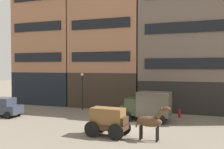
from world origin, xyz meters
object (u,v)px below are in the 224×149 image
at_px(delivery_truck_near, 148,105).
at_px(streetlamp_curbside, 82,86).
at_px(cargo_wagon, 108,120).
at_px(sedan_dark, 3,107).
at_px(fire_hydrant_curbside, 179,113).
at_px(draft_horse, 151,121).

distance_m(delivery_truck_near, streetlamp_curbside, 8.86).
distance_m(cargo_wagon, sedan_dark, 12.45).
distance_m(cargo_wagon, fire_hydrant_curbside, 9.23).
bearing_deg(sedan_dark, streetlamp_curbside, 47.39).
relative_size(delivery_truck_near, streetlamp_curbside, 1.08).
height_order(delivery_truck_near, fire_hydrant_curbside, delivery_truck_near).
relative_size(cargo_wagon, streetlamp_curbside, 0.73).
bearing_deg(cargo_wagon, fire_hydrant_curbside, 63.31).
bearing_deg(draft_horse, cargo_wagon, 179.93).
height_order(cargo_wagon, draft_horse, draft_horse).
height_order(cargo_wagon, sedan_dark, cargo_wagon).
xyz_separation_m(draft_horse, sedan_dark, (-15.01, 3.07, -0.36)).
bearing_deg(streetlamp_curbside, delivery_truck_near, -22.39).
height_order(cargo_wagon, fire_hydrant_curbside, cargo_wagon).
xyz_separation_m(sedan_dark, streetlamp_curbside, (5.55, 6.03, 1.76)).
relative_size(cargo_wagon, delivery_truck_near, 0.68).
height_order(draft_horse, fire_hydrant_curbside, draft_horse).
distance_m(cargo_wagon, draft_horse, 2.95).
relative_size(draft_horse, fire_hydrant_curbside, 2.83).
xyz_separation_m(cargo_wagon, draft_horse, (2.95, -0.00, 0.12)).
bearing_deg(cargo_wagon, streetlamp_curbside, 125.62).
relative_size(sedan_dark, fire_hydrant_curbside, 4.51).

